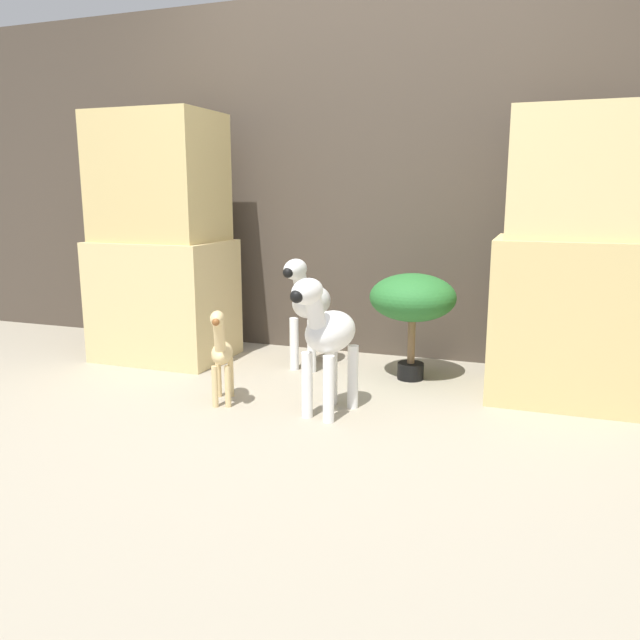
{
  "coord_description": "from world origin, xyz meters",
  "views": [
    {
      "loc": [
        1.02,
        -2.43,
        1.02
      ],
      "look_at": [
        -0.06,
        0.59,
        0.36
      ],
      "focal_mm": 35.0,
      "sensor_mm": 36.0,
      "label": 1
    }
  ],
  "objects_px": {
    "zebra_left": "(309,304)",
    "potted_palm_front": "(413,300)",
    "zebra_right": "(327,334)",
    "giraffe_figurine": "(221,351)"
  },
  "relations": [
    {
      "from": "giraffe_figurine",
      "to": "potted_palm_front",
      "type": "xyz_separation_m",
      "value": [
        0.78,
        0.73,
        0.18
      ]
    },
    {
      "from": "zebra_left",
      "to": "potted_palm_front",
      "type": "relative_size",
      "value": 1.12
    },
    {
      "from": "zebra_right",
      "to": "zebra_left",
      "type": "xyz_separation_m",
      "value": [
        -0.36,
        0.72,
        0.0
      ]
    },
    {
      "from": "zebra_right",
      "to": "zebra_left",
      "type": "relative_size",
      "value": 1.0
    },
    {
      "from": "zebra_right",
      "to": "potted_palm_front",
      "type": "distance_m",
      "value": 0.74
    },
    {
      "from": "zebra_right",
      "to": "giraffe_figurine",
      "type": "height_order",
      "value": "zebra_right"
    },
    {
      "from": "giraffe_figurine",
      "to": "zebra_left",
      "type": "bearing_deg",
      "value": 77.29
    },
    {
      "from": "zebra_right",
      "to": "giraffe_figurine",
      "type": "xyz_separation_m",
      "value": [
        -0.53,
        -0.03,
        -0.12
      ]
    },
    {
      "from": "zebra_left",
      "to": "potted_palm_front",
      "type": "bearing_deg",
      "value": -2.31
    },
    {
      "from": "zebra_right",
      "to": "zebra_left",
      "type": "distance_m",
      "value": 0.81
    }
  ]
}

